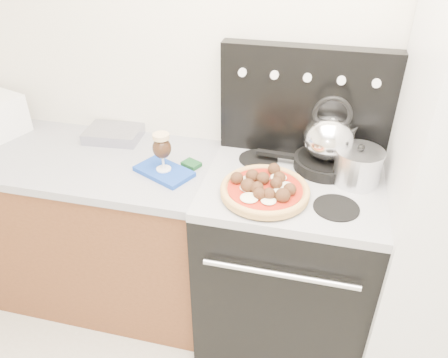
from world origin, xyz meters
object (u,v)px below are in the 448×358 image
(base_cabinet, at_px, (82,228))
(pizza_pan, at_px, (265,195))
(beer_glass, at_px, (162,152))
(skillet, at_px, (325,163))
(pizza, at_px, (265,188))
(stove_body, at_px, (285,264))
(stock_pot, at_px, (357,167))
(tea_kettle, at_px, (329,134))
(oven_mitt, at_px, (164,172))

(base_cabinet, height_order, pizza_pan, pizza_pan)
(beer_glass, xyz_separation_m, skillet, (0.69, 0.19, -0.07))
(pizza, bearing_deg, stove_body, 51.40)
(skillet, height_order, stock_pot, stock_pot)
(pizza_pan, relative_size, skillet, 1.21)
(stove_body, relative_size, beer_glass, 4.91)
(pizza, height_order, tea_kettle, tea_kettle)
(stove_body, relative_size, tea_kettle, 3.62)
(stove_body, height_order, tea_kettle, tea_kettle)
(skillet, relative_size, stock_pot, 1.43)
(stove_body, relative_size, skillet, 3.17)
(beer_glass, xyz_separation_m, tea_kettle, (0.69, 0.19, 0.08))
(stove_body, height_order, pizza_pan, pizza_pan)
(oven_mitt, bearing_deg, pizza, -11.29)
(oven_mitt, height_order, skillet, skillet)
(pizza_pan, height_order, pizza, pizza)
(base_cabinet, height_order, stock_pot, stock_pot)
(oven_mitt, distance_m, tea_kettle, 0.74)
(beer_glass, relative_size, pizza_pan, 0.53)
(stove_body, distance_m, beer_glass, 0.81)
(base_cabinet, distance_m, stock_pot, 1.47)
(base_cabinet, height_order, oven_mitt, oven_mitt)
(beer_glass, distance_m, tea_kettle, 0.72)
(base_cabinet, relative_size, skillet, 5.22)
(stove_body, xyz_separation_m, beer_glass, (-0.57, -0.04, 0.57))
(base_cabinet, relative_size, pizza_pan, 4.31)
(oven_mitt, xyz_separation_m, stock_pot, (0.83, 0.10, 0.08))
(stove_body, xyz_separation_m, skillet, (0.12, 0.15, 0.50))
(beer_glass, height_order, tea_kettle, tea_kettle)
(beer_glass, bearing_deg, base_cabinet, 173.15)
(oven_mitt, relative_size, stock_pot, 1.32)
(oven_mitt, relative_size, tea_kettle, 1.05)
(skillet, bearing_deg, tea_kettle, 0.00)
(stock_pot, bearing_deg, beer_glass, -172.90)
(base_cabinet, bearing_deg, tea_kettle, 5.68)
(base_cabinet, xyz_separation_m, tea_kettle, (1.23, 0.12, 0.66))
(skillet, distance_m, stock_pot, 0.16)
(stove_body, bearing_deg, stock_pot, 14.25)
(stove_body, xyz_separation_m, stock_pot, (0.25, 0.06, 0.55))
(oven_mitt, bearing_deg, stock_pot, 7.10)
(pizza, bearing_deg, pizza_pan, 0.00)
(stove_body, distance_m, pizza_pan, 0.51)
(stove_body, distance_m, tea_kettle, 0.68)
(tea_kettle, height_order, stock_pot, tea_kettle)
(pizza_pan, xyz_separation_m, skillet, (0.23, 0.28, 0.02))
(pizza, height_order, skillet, pizza)
(stock_pot, bearing_deg, pizza_pan, -151.24)
(stove_body, bearing_deg, tea_kettle, 50.50)
(tea_kettle, bearing_deg, beer_glass, -154.61)
(oven_mitt, bearing_deg, base_cabinet, 173.15)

